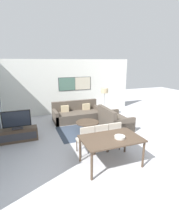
% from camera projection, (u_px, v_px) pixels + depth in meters
% --- Properties ---
extents(ground_plane, '(24.00, 24.00, 0.00)m').
position_uv_depth(ground_plane, '(131.00, 182.00, 4.05)').
color(ground_plane, '#B2B2B7').
extents(wall_back, '(7.31, 0.09, 2.80)m').
position_uv_depth(wall_back, '(66.00, 87.00, 9.15)').
color(wall_back, silver).
rests_on(wall_back, ground_plane).
extents(area_rug, '(2.32, 1.67, 0.01)m').
position_uv_depth(area_rug, '(88.00, 131.00, 7.04)').
color(area_rug, '#333D4C').
rests_on(area_rug, ground_plane).
extents(tv_console, '(1.29, 0.43, 0.46)m').
position_uv_depth(tv_console, '(18.00, 135.00, 6.09)').
color(tv_console, '#423326').
rests_on(tv_console, ground_plane).
extents(television, '(0.93, 0.20, 0.64)m').
position_uv_depth(television, '(17.00, 120.00, 5.94)').
color(television, '#2D2D33').
rests_on(television, tv_console).
extents(sofa_main, '(2.21, 0.99, 0.88)m').
position_uv_depth(sofa_main, '(77.00, 114.00, 8.26)').
color(sofa_main, '#51473D').
rests_on(sofa_main, ground_plane).
extents(sofa_side, '(0.99, 1.42, 0.88)m').
position_uv_depth(sofa_side, '(114.00, 122.00, 7.26)').
color(sofa_side, '#51473D').
rests_on(sofa_side, ground_plane).
extents(coffee_table, '(0.92, 0.92, 0.38)m').
position_uv_depth(coffee_table, '(88.00, 124.00, 6.96)').
color(coffee_table, '#423326').
rests_on(coffee_table, ground_plane).
extents(dining_table, '(1.57, 0.99, 0.78)m').
position_uv_depth(dining_table, '(111.00, 141.00, 4.57)').
color(dining_table, '#423326').
rests_on(dining_table, ground_plane).
extents(dining_chair_left, '(0.46, 0.46, 0.92)m').
position_uv_depth(dining_chair_left, '(86.00, 139.00, 5.12)').
color(dining_chair_left, '#B2A899').
rests_on(dining_chair_left, ground_plane).
extents(dining_chair_centre, '(0.46, 0.46, 0.92)m').
position_uv_depth(dining_chair_centre, '(100.00, 136.00, 5.28)').
color(dining_chair_centre, '#B2A899').
rests_on(dining_chair_centre, ground_plane).
extents(dining_chair_right, '(0.46, 0.46, 0.92)m').
position_uv_depth(dining_chair_right, '(113.00, 134.00, 5.44)').
color(dining_chair_right, '#B2A899').
rests_on(dining_chair_right, ground_plane).
extents(fruit_bowl, '(0.28, 0.28, 0.06)m').
position_uv_depth(fruit_bowl, '(120.00, 137.00, 4.52)').
color(fruit_bowl, '#B7B2A8').
rests_on(fruit_bowl, dining_table).
extents(floor_lamp, '(0.33, 0.33, 1.46)m').
position_uv_depth(floor_lamp, '(105.00, 93.00, 8.35)').
color(floor_lamp, '#2D2D33').
rests_on(floor_lamp, ground_plane).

